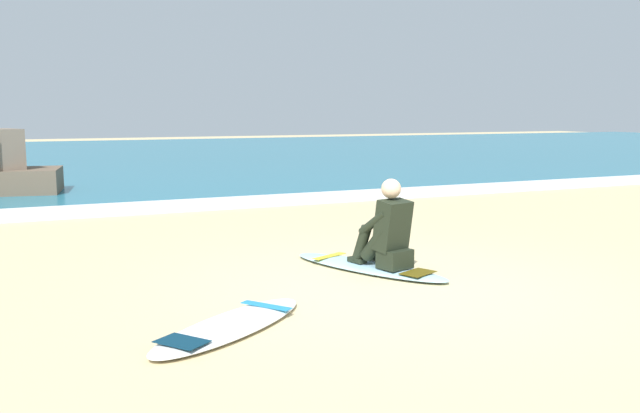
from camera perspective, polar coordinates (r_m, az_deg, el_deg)
The scene contains 6 objects.
ground_plane at distance 6.82m, azimuth 6.68°, elevation -6.73°, with size 80.00×80.00×0.00m, color #CCB584.
sea at distance 25.98m, azimuth -16.75°, elevation 3.94°, with size 80.00×28.00×0.10m, color teal.
breaking_foam at distance 12.59m, azimuth -8.35°, elevation 0.27°, with size 80.00×0.90×0.11m, color white.
surfboard_main at distance 7.52m, azimuth 4.06°, elevation -5.03°, with size 1.29×2.06×0.08m.
surfer_seated at distance 7.32m, azimuth 5.62°, elevation -2.22°, with size 0.51×0.76×0.95m.
surfboard_spare_near at distance 5.55m, azimuth -7.50°, elevation -9.81°, with size 1.75×1.45×0.08m.
Camera 1 is at (-3.42, -5.65, 1.73)m, focal length 38.35 mm.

